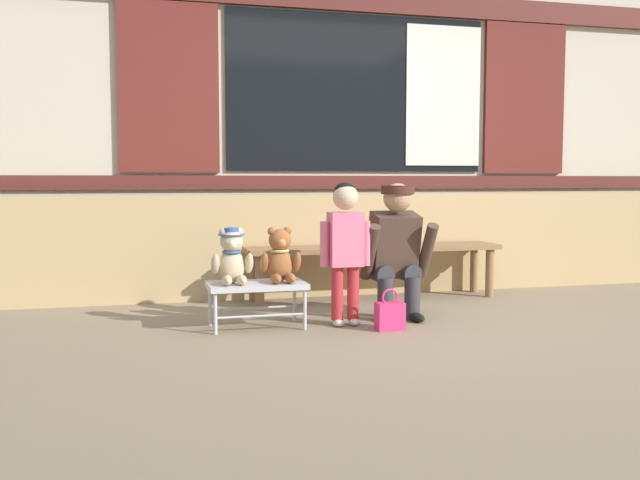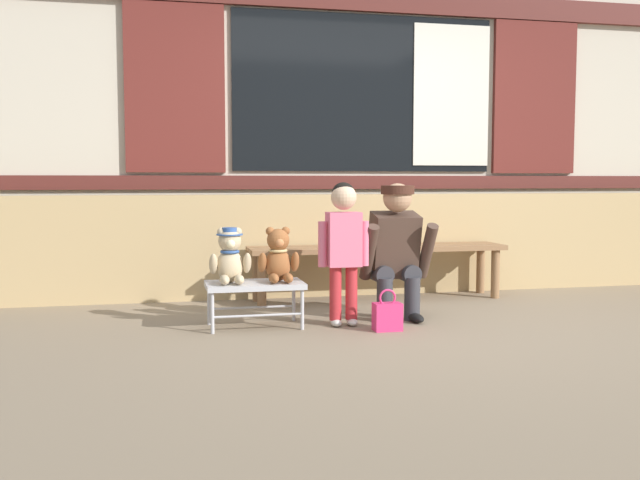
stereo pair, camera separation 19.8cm
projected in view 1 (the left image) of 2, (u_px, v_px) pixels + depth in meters
The scene contains 10 objects.
ground_plane at pixel (440, 323), 4.95m from camera, with size 60.00×60.00×0.00m, color #84725B.
brick_low_wall at pixel (372, 243), 6.28m from camera, with size 7.06×0.25×0.85m, color tan.
shop_facade at pixel (355, 100), 6.68m from camera, with size 7.20×0.26×3.39m.
wooden_bench_long at pixel (374, 254), 5.91m from camera, with size 2.10×0.40×0.44m.
small_display_bench at pixel (257, 288), 4.78m from camera, with size 0.64×0.36×0.30m.
teddy_bear_with_hat at pixel (232, 257), 4.72m from camera, with size 0.28×0.27×0.36m.
teddy_bear_plain at pixel (280, 257), 4.80m from camera, with size 0.28×0.26×0.36m.
child_standing at pixel (345, 237), 4.82m from camera, with size 0.35×0.18×0.96m.
adult_crouching at pixel (396, 250), 5.10m from camera, with size 0.50×0.49×0.95m.
handbag_on_ground at pixel (390, 315), 4.71m from camera, with size 0.18×0.11×0.27m.
Camera 1 is at (-2.05, -4.51, 0.98)m, focal length 40.81 mm.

